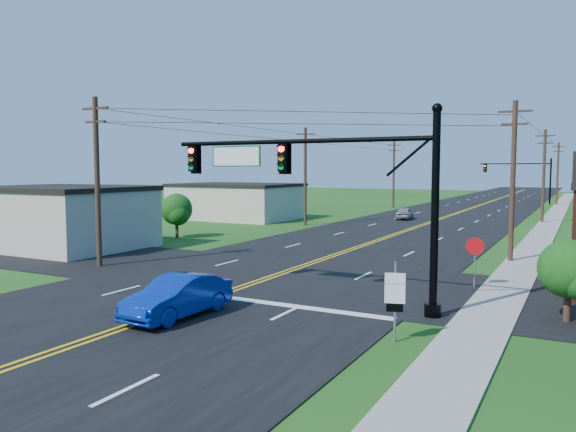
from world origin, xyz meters
The scene contains 20 objects.
ground centered at (0.00, 0.00, 0.00)m, with size 260.00×260.00×0.00m, color #174313.
road_main centered at (0.00, 50.00, 0.02)m, with size 16.00×220.00×0.04m, color black.
road_cross centered at (0.00, 12.00, 0.02)m, with size 70.00×10.00×0.04m, color black.
sidewalk centered at (10.50, 40.00, 0.04)m, with size 2.00×160.00×0.08m, color gray.
signal_mast_main centered at (4.34, 8.00, 4.75)m, with size 11.30×0.60×7.48m.
signal_mast_far centered at (4.44, 80.00, 4.55)m, with size 10.98×0.60×7.48m.
cream_bldg_near centered at (-17.00, 14.00, 2.06)m, with size 10.20×8.20×4.10m.
cream_bldg_far centered at (-19.00, 38.00, 1.86)m, with size 12.20×9.20×3.70m.
utility_pole_left_a centered at (-9.50, 10.00, 4.72)m, with size 1.80×0.28×9.00m.
utility_pole_left_b centered at (-9.50, 35.00, 4.72)m, with size 1.80×0.28×9.00m.
utility_pole_left_c centered at (-9.50, 62.00, 4.72)m, with size 1.80×0.28×9.00m.
utility_pole_right_a centered at (9.80, 22.00, 4.72)m, with size 1.80×0.28×9.00m.
utility_pole_right_b centered at (9.80, 48.00, 4.72)m, with size 1.80×0.28×9.00m.
utility_pole_right_c centered at (9.80, 78.00, 4.72)m, with size 1.80×0.28×9.00m.
shrub_corner centered at (13.00, 9.50, 1.85)m, with size 2.00×2.00×2.86m.
tree_left centered at (-14.00, 22.00, 2.16)m, with size 2.40×2.40×3.37m.
blue_car centered at (0.89, 3.76, 0.73)m, with size 1.55×4.43×1.46m, color #0728A5.
distant_car centered at (-2.99, 45.04, 0.63)m, with size 1.48×3.69×1.26m, color #A4A3A8.
route_sign centered at (8.45, 4.62, 1.43)m, with size 0.60×0.20×2.46m.
stop_sign centered at (9.24, 13.70, 1.64)m, with size 0.81×0.13×2.27m.
Camera 1 is at (13.39, -11.55, 5.24)m, focal length 35.00 mm.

